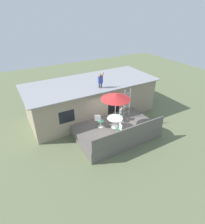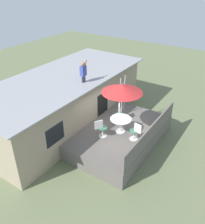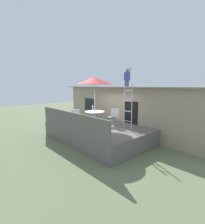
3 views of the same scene
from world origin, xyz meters
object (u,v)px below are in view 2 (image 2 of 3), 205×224
at_px(patio_table, 121,122).
at_px(patio_umbrella, 122,89).
at_px(patio_chair_near, 135,132).
at_px(patio_chair_right, 119,114).
at_px(patio_chair_left, 101,128).
at_px(person_figure, 83,71).
at_px(step_ladder, 122,96).

distance_m(patio_table, patio_umbrella, 1.76).
height_order(patio_table, patio_chair_near, patio_chair_near).
bearing_deg(patio_chair_right, patio_chair_left, -35.15).
relative_size(patio_chair_right, patio_chair_near, 1.00).
bearing_deg(patio_table, patio_chair_right, 34.58).
bearing_deg(person_figure, patio_chair_near, -97.21).
bearing_deg(patio_chair_left, patio_umbrella, 0.00).
bearing_deg(patio_umbrella, patio_chair_left, 146.86).
relative_size(patio_umbrella, patio_chair_left, 2.76).
xyz_separation_m(patio_table, patio_chair_near, (-0.21, -0.91, -0.13)).
xyz_separation_m(person_figure, patio_chair_near, (-0.41, -3.26, -2.20)).
height_order(person_figure, patio_chair_near, person_figure).
bearing_deg(patio_umbrella, patio_chair_near, -102.86).
bearing_deg(patio_chair_right, patio_umbrella, -0.00).
height_order(patio_table, patio_chair_right, patio_chair_right).
distance_m(patio_chair_left, patio_chair_near, 1.62).
bearing_deg(patio_chair_near, patio_chair_left, 36.87).
distance_m(step_ladder, patio_chair_left, 2.53).
relative_size(step_ladder, patio_chair_right, 2.39).
xyz_separation_m(patio_umbrella, person_figure, (0.20, 2.35, 0.31)).
relative_size(step_ladder, person_figure, 1.98).
distance_m(step_ladder, patio_chair_near, 2.57).
height_order(person_figure, patio_chair_right, person_figure).
relative_size(patio_table, step_ladder, 0.47).
relative_size(patio_umbrella, person_figure, 2.29).
distance_m(step_ladder, patio_chair_right, 1.04).
xyz_separation_m(patio_umbrella, patio_chair_near, (-0.21, -0.91, -1.89)).
height_order(step_ladder, patio_chair_near, step_ladder).
bearing_deg(patio_chair_left, step_ladder, 39.45).
distance_m(patio_table, person_figure, 3.14).
height_order(step_ladder, patio_chair_right, step_ladder).
relative_size(patio_umbrella, patio_chair_right, 2.76).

